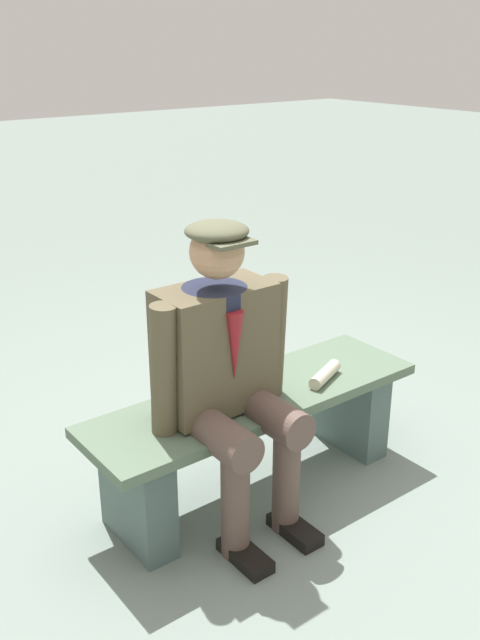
{
  "coord_description": "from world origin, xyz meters",
  "views": [
    {
      "loc": [
        1.66,
        2.06,
        1.85
      ],
      "look_at": [
        0.08,
        0.0,
        0.81
      ],
      "focal_mm": 39.92,
      "sensor_mm": 36.0,
      "label": 1
    }
  ],
  "objects": [
    {
      "name": "ground_plane",
      "position": [
        0.0,
        0.0,
        0.0
      ],
      "size": [
        30.0,
        30.0,
        0.0
      ],
      "primitive_type": "plane",
      "color": "gray"
    },
    {
      "name": "rolled_magazine",
      "position": [
        -0.31,
        0.09,
        0.49
      ],
      "size": [
        0.23,
        0.14,
        0.06
      ],
      "primitive_type": "cylinder",
      "rotation": [
        0.0,
        1.57,
        0.4
      ],
      "color": "beige",
      "rests_on": "bench"
    },
    {
      "name": "bench",
      "position": [
        0.0,
        0.0,
        0.3
      ],
      "size": [
        1.5,
        0.45,
        0.46
      ],
      "color": "#536853",
      "rests_on": "ground"
    },
    {
      "name": "seated_man",
      "position": [
        0.2,
        0.07,
        0.67
      ],
      "size": [
        0.62,
        0.6,
        1.23
      ],
      "color": "brown",
      "rests_on": "ground"
    }
  ]
}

